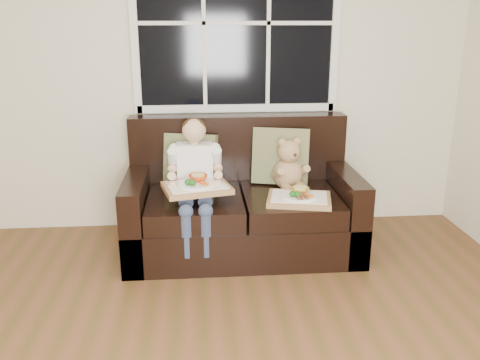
{
  "coord_description": "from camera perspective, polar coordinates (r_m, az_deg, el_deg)",
  "views": [
    {
      "loc": [
        0.08,
        -1.59,
        1.67
      ],
      "look_at": [
        0.37,
        1.85,
        0.58
      ],
      "focal_mm": 38.0,
      "sensor_mm": 36.0,
      "label": 1
    }
  ],
  "objects": [
    {
      "name": "pillow_right",
      "position": [
        3.94,
        4.59,
        2.69
      ],
      "size": [
        0.47,
        0.3,
        0.44
      ],
      "rotation": [
        -0.21,
        0.0,
        -0.26
      ],
      "color": "olive",
      "rests_on": "loveseat"
    },
    {
      "name": "room_walls",
      "position": [
        1.6,
        -7.83,
        14.64
      ],
      "size": [
        4.52,
        5.02,
        2.71
      ],
      "color": "beige",
      "rests_on": "ground"
    },
    {
      "name": "loveseat",
      "position": [
        3.87,
        0.15,
        -3.09
      ],
      "size": [
        1.7,
        0.92,
        0.96
      ],
      "color": "black",
      "rests_on": "ground"
    },
    {
      "name": "pillow_left",
      "position": [
        3.9,
        -5.57,
        2.24
      ],
      "size": [
        0.43,
        0.28,
        0.41
      ],
      "rotation": [
        -0.21,
        0.0,
        -0.26
      ],
      "color": "olive",
      "rests_on": "loveseat"
    },
    {
      "name": "window_back",
      "position": [
        4.09,
        -0.42,
        17.22
      ],
      "size": [
        1.62,
        0.04,
        1.37
      ],
      "color": "black",
      "rests_on": "room_walls"
    },
    {
      "name": "tray_left",
      "position": [
        3.52,
        -4.87,
        -0.67
      ],
      "size": [
        0.51,
        0.43,
        0.1
      ],
      "rotation": [
        0.0,
        0.0,
        0.24
      ],
      "color": "#A8824C",
      "rests_on": "child"
    },
    {
      "name": "teddy_bear",
      "position": [
        3.84,
        5.47,
        1.41
      ],
      "size": [
        0.27,
        0.33,
        0.41
      ],
      "rotation": [
        0.0,
        0.0,
        0.25
      ],
      "color": "tan",
      "rests_on": "loveseat"
    },
    {
      "name": "tray_right",
      "position": [
        3.59,
        6.66,
        -2.0
      ],
      "size": [
        0.5,
        0.42,
        0.1
      ],
      "rotation": [
        0.0,
        0.0,
        -0.21
      ],
      "color": "#A8824C",
      "rests_on": "loveseat"
    },
    {
      "name": "child",
      "position": [
        3.64,
        -5.07,
        1.01
      ],
      "size": [
        0.38,
        0.59,
        0.85
      ],
      "color": "white",
      "rests_on": "loveseat"
    }
  ]
}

